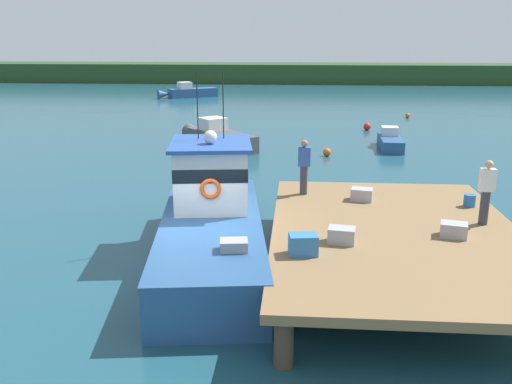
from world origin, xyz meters
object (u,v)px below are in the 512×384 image
(crate_stack_near_edge, at_px, (303,244))
(deckhand_further_back, at_px, (486,191))
(moored_boat_outer_mooring, at_px, (217,137))
(crate_single_by_cleat, at_px, (454,230))
(bait_bucket, at_px, (470,200))
(mooring_buoy_inshore, at_px, (327,152))
(crate_stack_mid_dock, at_px, (342,235))
(moored_boat_far_right, at_px, (390,141))
(moored_boat_mid_harbor, at_px, (189,92))
(crate_single_far, at_px, (362,194))
(mooring_buoy_spare_mooring, at_px, (367,127))
(mooring_buoy_channel_marker, at_px, (408,116))
(deckhand_by_the_boat, at_px, (304,166))
(main_fishing_boat, at_px, (212,220))
(mooring_buoy_outer, at_px, (194,135))

(crate_stack_near_edge, relative_size, deckhand_further_back, 0.37)
(moored_boat_outer_mooring, bearing_deg, crate_single_by_cleat, -64.29)
(bait_bucket, distance_m, mooring_buoy_inshore, 12.66)
(crate_stack_mid_dock, distance_m, moored_boat_far_right, 18.26)
(bait_bucket, xyz_separation_m, moored_boat_mid_harbor, (-15.61, 39.45, -0.85))
(moored_boat_outer_mooring, bearing_deg, moored_boat_mid_harbor, 104.42)
(crate_single_far, height_order, mooring_buoy_spare_mooring, crate_single_far)
(crate_single_far, bearing_deg, deckhand_further_back, -34.21)
(crate_single_far, height_order, mooring_buoy_channel_marker, crate_single_far)
(crate_single_by_cleat, xyz_separation_m, moored_boat_far_right, (1.24, 17.22, -1.00))
(bait_bucket, bearing_deg, crate_single_by_cleat, -113.40)
(crate_stack_near_edge, distance_m, crate_single_far, 4.56)
(bait_bucket, xyz_separation_m, moored_boat_outer_mooring, (-9.10, 14.17, -0.84))
(crate_stack_near_edge, height_order, mooring_buoy_spare_mooring, crate_stack_near_edge)
(moored_boat_outer_mooring, relative_size, mooring_buoy_spare_mooring, 11.44)
(moored_boat_far_right, height_order, mooring_buoy_inshore, moored_boat_far_right)
(deckhand_by_the_boat, relative_size, deckhand_further_back, 1.00)
(main_fishing_boat, xyz_separation_m, crate_single_far, (4.10, 1.51, 0.37))
(moored_boat_mid_harbor, height_order, mooring_buoy_outer, moored_boat_mid_harbor)
(mooring_buoy_channel_marker, distance_m, mooring_buoy_inshore, 15.64)
(crate_single_far, distance_m, bait_bucket, 2.92)
(crate_stack_mid_dock, relative_size, mooring_buoy_inshore, 1.48)
(crate_single_far, height_order, deckhand_by_the_boat, deckhand_by_the_boat)
(mooring_buoy_channel_marker, bearing_deg, crate_single_far, -103.33)
(mooring_buoy_spare_mooring, bearing_deg, mooring_buoy_inshore, -109.50)
(crate_stack_near_edge, distance_m, mooring_buoy_inshore, 16.12)
(main_fishing_boat, height_order, deckhand_further_back, main_fishing_boat)
(moored_boat_far_right, bearing_deg, crate_stack_near_edge, -104.34)
(deckhand_by_the_boat, bearing_deg, main_fishing_boat, -140.10)
(deckhand_further_back, xyz_separation_m, moored_boat_outer_mooring, (-8.99, 15.69, -1.53))
(crate_stack_mid_dock, distance_m, mooring_buoy_inshore, 15.31)
(moored_boat_mid_harbor, relative_size, mooring_buoy_spare_mooring, 12.03)
(deckhand_by_the_boat, bearing_deg, moored_boat_outer_mooring, 108.92)
(mooring_buoy_channel_marker, bearing_deg, moored_boat_mid_harbor, 145.23)
(crate_single_far, height_order, moored_boat_far_right, crate_single_far)
(moored_boat_outer_mooring, bearing_deg, mooring_buoy_outer, 123.13)
(moored_boat_mid_harbor, bearing_deg, mooring_buoy_inshore, -65.73)
(crate_single_far, distance_m, moored_boat_far_right, 14.70)
(crate_stack_near_edge, xyz_separation_m, crate_single_by_cleat, (3.51, 1.36, -0.06))
(moored_boat_far_right, bearing_deg, mooring_buoy_outer, 168.86)
(deckhand_further_back, relative_size, moored_boat_outer_mooring, 0.30)
(main_fishing_boat, relative_size, mooring_buoy_channel_marker, 29.07)
(mooring_buoy_spare_mooring, height_order, mooring_buoy_inshore, mooring_buoy_spare_mooring)
(crate_single_far, bearing_deg, moored_boat_far_right, 77.98)
(crate_stack_mid_dock, xyz_separation_m, mooring_buoy_inshore, (0.42, 15.26, -1.17))
(moored_boat_far_right, relative_size, mooring_buoy_spare_mooring, 9.03)
(bait_bucket, distance_m, mooring_buoy_outer, 20.13)
(crate_stack_mid_dock, relative_size, mooring_buoy_outer, 1.66)
(deckhand_by_the_boat, bearing_deg, crate_stack_mid_dock, -78.17)
(main_fishing_boat, relative_size, bait_bucket, 29.28)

